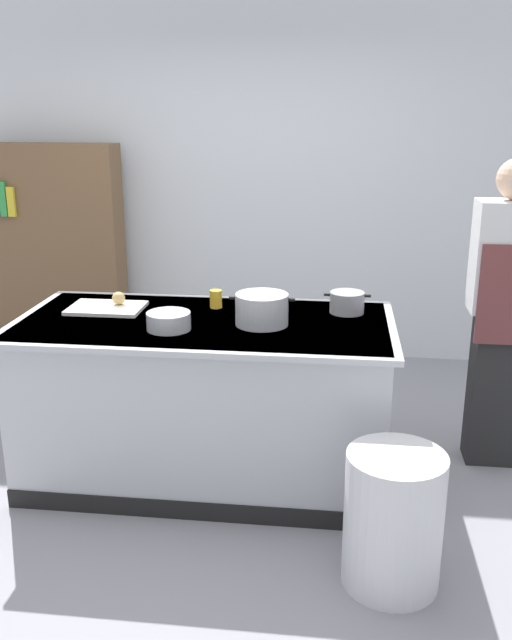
# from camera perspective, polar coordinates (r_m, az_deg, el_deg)

# --- Properties ---
(ground_plane) EXTENTS (10.00, 10.00, 0.00)m
(ground_plane) POSITION_cam_1_polar(r_m,az_deg,el_deg) (3.97, -4.02, -12.54)
(ground_plane) COLOR gray
(back_wall) EXTENTS (6.40, 0.12, 3.00)m
(back_wall) POSITION_cam_1_polar(r_m,az_deg,el_deg) (5.54, -0.23, 12.39)
(back_wall) COLOR silver
(back_wall) RESTS_ON ground_plane
(counter_island) EXTENTS (1.98, 0.98, 0.90)m
(counter_island) POSITION_cam_1_polar(r_m,az_deg,el_deg) (3.76, -4.18, -6.37)
(counter_island) COLOR #B7BABF
(counter_island) RESTS_ON ground_plane
(cutting_board) EXTENTS (0.40, 0.28, 0.02)m
(cutting_board) POSITION_cam_1_polar(r_m,az_deg,el_deg) (3.87, -12.25, 0.97)
(cutting_board) COLOR silver
(cutting_board) RESTS_ON counter_island
(onion) EXTENTS (0.07, 0.07, 0.07)m
(onion) POSITION_cam_1_polar(r_m,az_deg,el_deg) (3.88, -11.28, 1.78)
(onion) COLOR tan
(onion) RESTS_ON cutting_board
(stock_pot) EXTENTS (0.34, 0.27, 0.16)m
(stock_pot) POSITION_cam_1_polar(r_m,az_deg,el_deg) (3.51, 0.49, 0.89)
(stock_pot) COLOR #B7BABF
(stock_pot) RESTS_ON counter_island
(sauce_pan) EXTENTS (0.25, 0.19, 0.11)m
(sauce_pan) POSITION_cam_1_polar(r_m,az_deg,el_deg) (3.75, 7.53, 1.45)
(sauce_pan) COLOR #99999E
(sauce_pan) RESTS_ON counter_island
(mixing_bowl) EXTENTS (0.22, 0.22, 0.09)m
(mixing_bowl) POSITION_cam_1_polar(r_m,az_deg,el_deg) (3.47, -7.23, -0.08)
(mixing_bowl) COLOR #B7BABF
(mixing_bowl) RESTS_ON counter_island
(juice_cup) EXTENTS (0.07, 0.07, 0.10)m
(juice_cup) POSITION_cam_1_polar(r_m,az_deg,el_deg) (3.82, -3.33, 1.75)
(juice_cup) COLOR yellow
(juice_cup) RESTS_ON counter_island
(trash_bin) EXTENTS (0.42, 0.42, 0.61)m
(trash_bin) POSITION_cam_1_polar(r_m,az_deg,el_deg) (3.08, 11.26, -15.88)
(trash_bin) COLOR silver
(trash_bin) RESTS_ON ground_plane
(person_chef) EXTENTS (0.38, 0.25, 1.72)m
(person_chef) POSITION_cam_1_polar(r_m,az_deg,el_deg) (4.00, 19.80, 0.88)
(person_chef) COLOR black
(person_chef) RESTS_ON ground_plane
(bookshelf) EXTENTS (1.10, 0.31, 1.70)m
(bookshelf) POSITION_cam_1_polar(r_m,az_deg,el_deg) (5.76, -16.35, 5.35)
(bookshelf) COLOR brown
(bookshelf) RESTS_ON ground_plane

